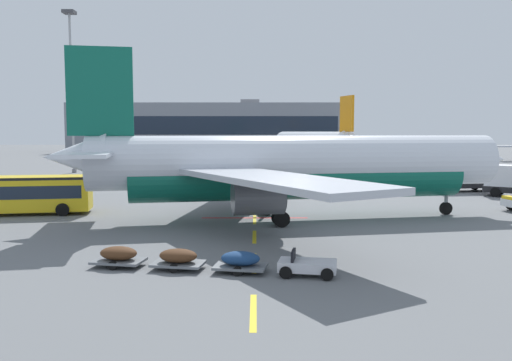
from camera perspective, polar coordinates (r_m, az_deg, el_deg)
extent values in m
plane|color=slate|center=(61.69, 20.61, -1.06)|extent=(400.00, 400.00, 0.00)
cube|color=yellow|center=(19.66, -0.48, -13.99)|extent=(0.24, 4.00, 0.01)
cube|color=yellow|center=(26.50, -0.40, -8.87)|extent=(0.24, 4.00, 0.01)
cube|color=yellow|center=(32.83, -0.36, -6.09)|extent=(0.24, 4.00, 0.01)
cube|color=yellow|center=(39.14, -0.33, -4.23)|extent=(0.24, 4.00, 0.01)
cube|color=yellow|center=(45.54, -0.31, -2.87)|extent=(0.24, 4.00, 0.01)
cube|color=yellow|center=(51.45, -0.30, -1.93)|extent=(0.24, 4.00, 0.01)
cube|color=yellow|center=(56.99, -0.29, -1.21)|extent=(0.24, 4.00, 0.01)
cube|color=yellow|center=(62.77, -0.28, -0.61)|extent=(0.24, 4.00, 0.01)
cube|color=yellow|center=(69.87, -0.27, 0.00)|extent=(0.24, 4.00, 0.01)
cube|color=yellow|center=(77.27, -0.26, 0.51)|extent=(0.24, 4.00, 0.01)
cube|color=yellow|center=(84.68, -0.26, 0.93)|extent=(0.24, 4.00, 0.01)
cube|color=yellow|center=(91.24, -0.25, 1.25)|extent=(0.24, 4.00, 0.01)
cube|color=yellow|center=(98.49, -0.25, 1.55)|extent=(0.24, 4.00, 0.01)
cube|color=yellow|center=(105.39, -0.24, 1.80)|extent=(0.24, 4.00, 0.01)
cube|color=#B21414|center=(39.84, -0.33, -4.06)|extent=(8.00, 0.40, 0.01)
cylinder|color=silver|center=(38.88, 4.50, 2.07)|extent=(30.29, 9.26, 3.80)
cylinder|color=#0F604C|center=(38.95, 4.49, 0.53)|extent=(24.73, 7.93, 3.50)
cone|color=silver|center=(45.23, 23.24, 2.11)|extent=(4.12, 4.30, 3.72)
cone|color=silver|center=(37.90, -19.16, 2.42)|extent=(4.72, 3.95, 3.23)
cube|color=#192333|center=(44.62, 22.15, 2.96)|extent=(2.10, 3.10, 0.60)
cube|color=#0F604C|center=(37.74, -16.70, 9.21)|extent=(4.39, 1.16, 6.00)
cube|color=silver|center=(40.92, -17.07, 3.08)|extent=(4.32, 6.88, 0.24)
cube|color=silver|center=(34.57, -18.22, 2.67)|extent=(4.32, 6.88, 0.24)
cube|color=#B7BCC6|center=(46.45, -3.02, 2.02)|extent=(7.32, 17.53, 0.36)
cube|color=#B7BCC6|center=(29.74, 1.40, 0.16)|extent=(12.63, 17.13, 0.36)
cylinder|color=#4C4F54|center=(43.58, -2.67, -0.11)|extent=(3.53, 2.65, 2.10)
cylinder|color=black|center=(43.83, -0.60, -0.07)|extent=(0.45, 1.78, 1.79)
cylinder|color=#4C4F54|center=(32.79, 0.04, -1.90)|extent=(3.53, 2.65, 2.10)
cylinder|color=black|center=(33.12, 2.76, -1.84)|extent=(0.45, 1.78, 1.79)
cylinder|color=gray|center=(43.74, 19.69, -1.12)|extent=(0.28, 0.28, 2.67)
cylinder|color=black|center=(43.91, 19.64, -2.85)|extent=(1.02, 0.46, 0.99)
cylinder|color=gray|center=(41.15, 0.83, -1.16)|extent=(0.28, 0.28, 2.61)
cylinder|color=black|center=(41.66, 0.73, -2.89)|extent=(1.15, 0.55, 1.10)
cylinder|color=black|center=(40.98, 0.93, -3.02)|extent=(1.15, 0.55, 1.10)
cylinder|color=gray|center=(36.11, 2.49, -2.07)|extent=(0.28, 0.28, 2.61)
cylinder|color=black|center=(36.63, 2.36, -4.03)|extent=(1.15, 0.55, 1.10)
cylinder|color=black|center=(35.96, 2.61, -4.20)|extent=(1.15, 0.55, 1.10)
cylinder|color=black|center=(48.75, 25.69, -2.33)|extent=(0.96, 0.57, 0.90)
cylinder|color=silver|center=(107.08, 5.86, 4.22)|extent=(13.63, 30.92, 3.95)
cylinder|color=orange|center=(107.10, 5.85, 3.64)|extent=(11.49, 25.30, 3.63)
cone|color=silver|center=(121.48, 2.80, 4.37)|extent=(4.82, 4.67, 3.87)
cone|color=silver|center=(92.42, 10.08, 4.30)|extent=(4.56, 5.20, 3.36)
cube|color=#192333|center=(120.46, 2.99, 4.69)|extent=(3.34, 2.51, 0.62)
cube|color=orange|center=(94.06, 9.59, 7.12)|extent=(1.80, 4.46, 6.23)
cube|color=silver|center=(91.84, 7.93, 4.51)|extent=(7.36, 5.26, 0.25)
cube|color=silver|center=(95.00, 11.53, 4.48)|extent=(7.36, 5.26, 0.25)
cube|color=#B7BCC6|center=(99.87, 2.21, 3.88)|extent=(17.74, 5.25, 0.37)
cube|color=#B7BCC6|center=(107.43, 11.08, 3.89)|extent=(17.02, 14.75, 0.37)
cylinder|color=#4C4F54|center=(100.93, 3.90, 3.03)|extent=(3.12, 3.84, 2.18)
cylinder|color=black|center=(102.46, 3.54, 3.07)|extent=(1.80, 0.70, 1.85)
cylinder|color=#4C4F54|center=(105.83, 9.63, 3.08)|extent=(3.12, 3.84, 2.18)
cylinder|color=black|center=(107.30, 9.21, 3.11)|extent=(1.80, 0.70, 1.85)
cylinder|color=gray|center=(118.51, 3.37, 3.10)|extent=(0.29, 0.29, 2.77)
cylinder|color=black|center=(118.57, 3.37, 2.43)|extent=(0.60, 1.07, 1.03)
cylinder|color=gray|center=(104.16, 4.97, 2.80)|extent=(0.29, 0.29, 2.71)
cylinder|color=black|center=(104.08, 4.78, 2.05)|extent=(0.71, 1.20, 1.14)
cylinder|color=black|center=(104.37, 5.14, 2.06)|extent=(0.71, 1.20, 1.14)
cylinder|color=gray|center=(106.43, 7.64, 2.83)|extent=(0.29, 0.29, 2.71)
cylinder|color=black|center=(106.34, 7.45, 2.09)|extent=(0.71, 1.20, 1.14)
cylinder|color=black|center=(106.66, 7.80, 2.10)|extent=(0.71, 1.20, 1.14)
cube|color=yellow|center=(45.36, -25.18, -1.32)|extent=(12.28, 4.65, 2.70)
cube|color=#192333|center=(45.34, -25.19, -1.07)|extent=(11.34, 4.53, 1.00)
cube|color=black|center=(45.24, -25.24, 0.23)|extent=(12.30, 4.68, 0.20)
cylinder|color=black|center=(45.90, -19.75, -2.50)|extent=(1.04, 0.48, 1.00)
cylinder|color=black|center=(43.27, -20.37, -2.98)|extent=(1.04, 0.48, 1.00)
cube|color=black|center=(61.50, 21.20, -0.41)|extent=(7.29, 3.49, 0.60)
cube|color=maroon|center=(62.63, 23.04, 0.41)|extent=(2.72, 2.66, 1.10)
cube|color=#192333|center=(63.25, 23.93, 0.51)|extent=(0.37, 1.90, 0.64)
cube|color=silver|center=(60.89, 20.45, 0.84)|extent=(5.08, 3.13, 2.10)
cylinder|color=black|center=(63.70, 22.38, -0.50)|extent=(0.99, 0.43, 0.96)
cylinder|color=black|center=(61.69, 23.55, -0.72)|extent=(0.99, 0.43, 0.96)
cylinder|color=black|center=(61.46, 18.82, -0.58)|extent=(0.99, 0.43, 0.96)
cylinder|color=black|center=(59.37, 19.92, -0.81)|extent=(0.99, 0.43, 0.96)
cube|color=silver|center=(58.28, 25.77, 0.46)|extent=(5.27, 4.70, 2.10)
cylinder|color=black|center=(59.81, 24.70, -0.94)|extent=(0.95, 0.78, 0.96)
cylinder|color=black|center=(57.46, 24.27, -1.16)|extent=(0.95, 0.78, 0.96)
cube|color=silver|center=(24.26, 5.40, -9.13)|extent=(2.80, 1.83, 0.44)
cube|color=black|center=(24.22, 3.86, -8.16)|extent=(0.31, 1.12, 0.56)
cylinder|color=black|center=(24.93, 7.64, -9.18)|extent=(0.58, 0.27, 0.56)
cylinder|color=black|center=(23.58, 7.50, -10.03)|extent=(0.58, 0.27, 0.56)
cylinder|color=black|center=(25.06, 3.42, -9.06)|extent=(0.58, 0.27, 0.56)
cylinder|color=black|center=(23.71, 3.04, -9.90)|extent=(0.58, 0.27, 0.56)
cube|color=slate|center=(24.72, -1.88, -9.26)|extent=(2.62, 1.89, 0.12)
ellipsoid|color=navy|center=(24.63, -1.88, -8.40)|extent=(2.00, 1.50, 0.64)
cylinder|color=black|center=(25.38, -1.57, -9.01)|extent=(0.46, 0.21, 0.44)
cylinder|color=black|center=(24.10, -2.21, -9.79)|extent=(0.46, 0.21, 0.44)
cube|color=slate|center=(25.48, -8.58, -8.87)|extent=(2.62, 1.89, 0.12)
ellipsoid|color=#4C2D19|center=(25.39, -8.59, -8.04)|extent=(2.00, 1.50, 0.64)
cylinder|color=black|center=(26.12, -8.11, -8.65)|extent=(0.46, 0.21, 0.44)
cylinder|color=black|center=(24.87, -9.08, -9.37)|extent=(0.46, 0.21, 0.44)
cube|color=slate|center=(26.56, -14.81, -8.41)|extent=(2.62, 1.89, 0.12)
ellipsoid|color=#4C2D19|center=(26.47, -14.82, -7.61)|extent=(2.00, 1.50, 0.64)
cylinder|color=black|center=(27.17, -14.21, -8.21)|extent=(0.46, 0.21, 0.44)
cylinder|color=black|center=(25.98, -15.43, -8.87)|extent=(0.46, 0.21, 0.44)
cylinder|color=slate|center=(87.91, -19.24, 0.99)|extent=(0.70, 0.70, 0.60)
cylinder|color=#9EA0A5|center=(87.87, -19.48, 8.78)|extent=(0.36, 0.36, 24.48)
cube|color=#3F3F44|center=(89.56, -19.74, 16.77)|extent=(1.80, 1.80, 0.50)
cube|color=gray|center=(172.15, -5.12, 5.66)|extent=(85.18, 26.41, 15.08)
cube|color=#192333|center=(158.94, -5.53, 5.96)|extent=(78.36, 0.12, 5.43)
cube|color=gray|center=(171.78, -0.84, 8.47)|extent=(6.00, 5.00, 1.60)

